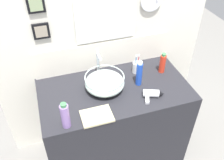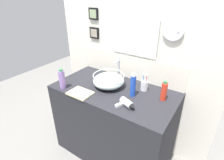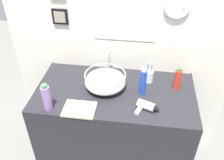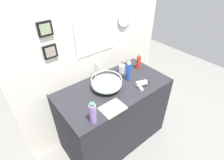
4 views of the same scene
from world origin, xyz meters
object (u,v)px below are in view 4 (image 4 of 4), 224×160
hair_drier (142,83)px  spray_bottle (139,62)px  faucet (96,69)px  hand_towel (113,108)px  soap_dispenser (93,113)px  shampoo_bottle (128,71)px  glass_bowl_sink (107,83)px  toothbrush_cup (122,69)px

hair_drier → spray_bottle: 0.36m
faucet → hand_towel: size_ratio=1.19×
hair_drier → soap_dispenser: size_ratio=0.86×
soap_dispenser → hand_towel: (0.22, 0.01, -0.09)m
spray_bottle → soap_dispenser: (-0.91, -0.36, 0.01)m
spray_bottle → shampoo_bottle: 0.28m
shampoo_bottle → soap_dispenser: bearing=-157.3°
soap_dispenser → shampoo_bottle: bearing=22.7°
spray_bottle → glass_bowl_sink: bearing=-172.3°
soap_dispenser → hand_towel: bearing=3.7°
shampoo_bottle → soap_dispenser: (-0.65, -0.27, -0.01)m
soap_dispenser → hand_towel: size_ratio=0.94×
toothbrush_cup → shampoo_bottle: 0.17m
hair_drier → spray_bottle: bearing=51.8°
glass_bowl_sink → faucet: 0.20m
toothbrush_cup → hand_towel: size_ratio=0.82×
soap_dispenser → toothbrush_cup: bearing=31.5°
shampoo_bottle → spray_bottle: bearing=19.1°
faucet → shampoo_bottle: (0.29, -0.20, -0.04)m
glass_bowl_sink → shampoo_bottle: size_ratio=1.41×
glass_bowl_sink → shampoo_bottle: 0.29m
faucet → soap_dispenser: 0.60m
glass_bowl_sink → toothbrush_cup: size_ratio=1.71×
glass_bowl_sink → soap_dispenser: 0.47m
hair_drier → faucet: bearing=130.9°
glass_bowl_sink → hair_drier: 0.39m
spray_bottle → soap_dispenser: 0.98m
glass_bowl_sink → hand_towel: bearing=-117.3°
soap_dispenser → glass_bowl_sink: bearing=38.5°
faucet → hair_drier: size_ratio=1.46×
spray_bottle → shampoo_bottle: shampoo_bottle is taller
hand_towel → shampoo_bottle: bearing=30.9°
hair_drier → toothbrush_cup: 0.34m
glass_bowl_sink → faucet: bearing=90.0°
spray_bottle → soap_dispenser: soap_dispenser is taller
faucet → hand_towel: bearing=-107.2°
hair_drier → glass_bowl_sink: bearing=148.8°
glass_bowl_sink → spray_bottle: (0.55, 0.07, 0.02)m
glass_bowl_sink → hair_drier: bearing=-31.2°
shampoo_bottle → hair_drier: bearing=-76.5°
toothbrush_cup → hand_towel: bearing=-139.1°
faucet → shampoo_bottle: size_ratio=1.19×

